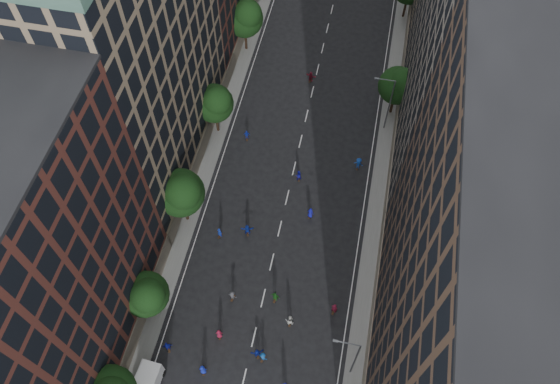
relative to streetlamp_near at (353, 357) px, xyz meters
The scene contains 30 objects.
ground 30.30m from the streetlamp_near, 110.32° to the left, with size 240.00×240.00×0.00m, color black.
sidewalk_left 42.27m from the streetlamp_near, 122.21° to the left, with size 4.00×105.00×0.15m, color slate.
sidewalk_right 35.90m from the streetlamp_near, 87.37° to the left, with size 4.00×105.00×0.15m, color slate.
bldg_left_a 30.99m from the streetlamp_near, behind, with size 14.00×22.00×30.00m, color #50251E.
bldg_left_b 39.13m from the streetlamp_near, 141.93° to the left, with size 14.00×26.00×34.00m, color #836E55.
bldg_right_a 15.75m from the streetlamp_near, 19.17° to the left, with size 14.00×30.00×36.00m, color #4B3628.
bldg_right_b 35.03m from the streetlamp_near, 74.90° to the left, with size 14.00×28.00×33.00m, color #6B6358.
tree_left_1 21.47m from the streetlamp_near, behind, with size 4.80×4.80×8.21m.
tree_left_2 25.48m from the streetlamp_near, 147.07° to the left, with size 5.60×5.60×9.45m.
tree_left_3 35.12m from the streetlamp_near, 127.52° to the left, with size 5.00×5.00×8.58m.
tree_left_4 48.78m from the streetlamp_near, 115.99° to the left, with size 5.40×5.40×9.08m.
tree_right_a 35.87m from the streetlamp_near, 88.38° to the left, with size 5.00×5.00×8.39m.
streetlamp_near is the anchor object (origin of this frame).
streetlamp_far 33.00m from the streetlamp_near, 90.00° to the left, with size 2.64×0.22×9.06m.
skater_0 15.56m from the streetlamp_near, 167.94° to the right, with size 0.82×0.53×1.67m, color #1627B9.
skater_3 9.92m from the streetlamp_near, behind, with size 0.98×0.57×1.52m, color #134DA0.
skater_4 19.41m from the streetlamp_near, behind, with size 1.07×0.44×1.82m, color navy.
skater_5 10.51m from the streetlamp_near, behind, with size 1.43×0.46×1.54m, color navy.
skater_6 14.67m from the streetlamp_near, behind, with size 0.76×0.50×1.56m, color #9F1A3A.
skater_7 7.76m from the streetlamp_near, 111.97° to the left, with size 0.71×0.46×1.94m, color maroon.
skater_8 8.96m from the streetlamp_near, 151.44° to the left, with size 0.90×0.70×1.86m, color silver.
skater_9 15.29m from the streetlamp_near, 158.91° to the left, with size 1.01×0.58×1.56m, color #46464C.
skater_10 11.66m from the streetlamp_near, 145.96° to the left, with size 1.08×0.45×1.84m, color #216C20.
skater_11 19.98m from the streetlamp_near, 135.82° to the left, with size 1.58×0.50×1.70m, color #132BA0.
skater_12 19.31m from the streetlamp_near, 112.15° to the left, with size 0.79×0.51×1.62m, color #1618B7.
skater_13 21.66m from the streetlamp_near, 143.71° to the left, with size 0.61×0.40×1.68m, color #132C9D.
skater_14 24.82m from the streetlamp_near, 112.99° to the left, with size 0.79×0.61×1.62m, color #1515AB.
skater_15 26.22m from the streetlamp_near, 95.25° to the left, with size 1.19×0.69×1.85m, color #1646B7.
skater_16 32.82m from the streetlamp_near, 122.42° to the left, with size 0.90×0.38×1.54m, color #172FBC.
skater_17 41.28m from the streetlamp_near, 105.54° to the left, with size 1.51×0.48×1.63m, color maroon.
Camera 1 is at (6.46, -3.66, 57.68)m, focal length 35.00 mm.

